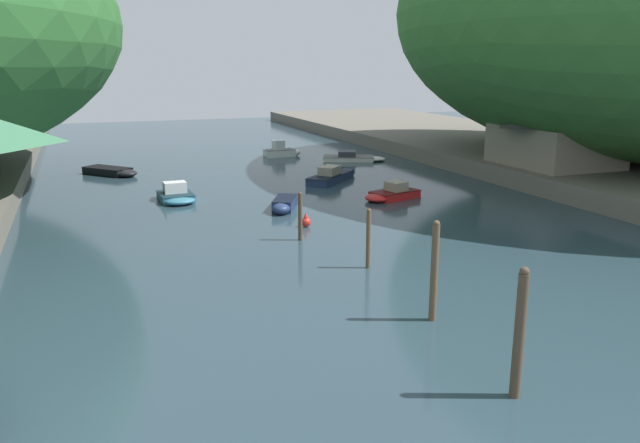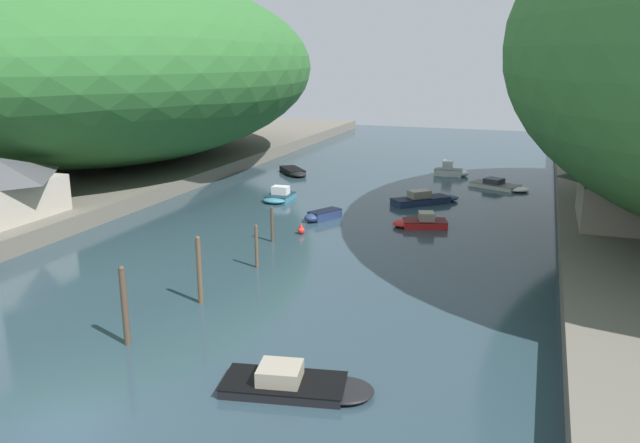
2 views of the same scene
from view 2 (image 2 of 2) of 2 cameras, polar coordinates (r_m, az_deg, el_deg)
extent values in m
plane|color=#283D47|center=(48.81, 1.53, 0.24)|extent=(130.00, 130.00, 0.00)
cube|color=#666056|center=(62.52, -22.97, 2.95)|extent=(22.00, 120.00, 1.30)
ellipsoid|color=#2D662D|center=(70.79, -18.25, 13.15)|extent=(39.00, 54.60, 19.44)
cube|color=gray|center=(47.25, 26.65, 1.58)|extent=(6.70, 7.97, 2.93)
pyramid|color=#4C4C51|center=(46.85, 26.96, 4.19)|extent=(7.23, 8.61, 1.45)
cube|color=teal|center=(55.28, -3.65, 2.24)|extent=(2.14, 2.91, 0.47)
ellipsoid|color=teal|center=(53.99, -4.19, 1.92)|extent=(1.98, 1.49, 0.47)
cube|color=#132A33|center=(55.22, -3.65, 2.49)|extent=(2.18, 2.97, 0.03)
cube|color=silver|center=(55.23, -3.62, 2.87)|extent=(1.46, 1.04, 0.74)
cube|color=navy|center=(48.66, 0.45, 0.61)|extent=(2.25, 2.90, 0.68)
ellipsoid|color=navy|center=(47.78, -0.71, 0.34)|extent=(1.59, 1.69, 0.68)
cube|color=black|center=(48.57, 0.45, 1.02)|extent=(2.30, 2.96, 0.03)
cube|color=silver|center=(62.57, 15.71, 3.17)|extent=(5.01, 3.80, 0.38)
ellipsoid|color=silver|center=(61.58, 17.56, 2.85)|extent=(2.89, 2.79, 0.38)
cube|color=#504E4A|center=(62.53, 15.72, 3.36)|extent=(5.11, 3.87, 0.03)
cube|color=#333842|center=(62.55, 15.62, 3.59)|extent=(2.06, 2.02, 0.51)
cube|color=white|center=(67.67, 11.64, 4.41)|extent=(2.90, 1.63, 0.67)
ellipsoid|color=white|center=(67.55, 12.84, 4.33)|extent=(1.48, 1.50, 0.67)
cube|color=#525252|center=(67.61, 11.65, 4.70)|extent=(2.96, 1.67, 0.03)
cube|color=silver|center=(67.54, 11.60, 5.08)|extent=(1.04, 1.10, 0.92)
cube|color=red|center=(47.10, 9.56, -0.20)|extent=(3.54, 2.62, 0.50)
ellipsoid|color=red|center=(46.92, 7.64, -0.18)|extent=(2.01, 2.06, 0.50)
cube|color=#450A0A|center=(47.03, 9.57, 0.11)|extent=(3.61, 2.67, 0.03)
cube|color=#9E937F|center=(46.97, 9.71, 0.46)|extent=(1.42, 1.50, 0.63)
cube|color=black|center=(67.40, -2.54, 4.62)|extent=(3.86, 4.10, 0.57)
ellipsoid|color=black|center=(65.56, -1.99, 4.34)|extent=(2.51, 2.55, 0.57)
cube|color=black|center=(67.34, -2.54, 4.88)|extent=(3.93, 4.18, 0.03)
cube|color=black|center=(24.76, -3.32, -14.75)|extent=(4.94, 2.98, 0.37)
ellipsoid|color=black|center=(24.43, 2.19, -15.17)|extent=(2.66, 2.43, 0.37)
cube|color=black|center=(24.66, -3.32, -14.34)|extent=(5.04, 3.04, 0.03)
cube|color=#9E937F|center=(24.54, -3.68, -13.69)|extent=(1.87, 1.78, 0.64)
cube|color=navy|center=(54.28, 9.18, 1.87)|extent=(4.86, 4.70, 0.54)
ellipsoid|color=navy|center=(55.67, 11.39, 2.09)|extent=(2.95, 2.90, 0.54)
cube|color=black|center=(54.22, 9.19, 2.16)|extent=(4.96, 4.80, 0.03)
cube|color=#9E937F|center=(54.07, 9.06, 2.48)|extent=(2.10, 2.08, 0.66)
cylinder|color=#4C3D2D|center=(28.82, -17.42, -7.53)|extent=(0.29, 0.29, 3.49)
sphere|color=#4C3D2D|center=(28.20, -17.71, -4.14)|extent=(0.26, 0.26, 0.26)
cylinder|color=brown|center=(32.58, -10.97, -4.51)|extent=(0.26, 0.26, 3.44)
sphere|color=brown|center=(32.04, -11.13, -1.52)|extent=(0.23, 0.23, 0.23)
cylinder|color=brown|center=(37.59, -5.82, -2.36)|extent=(0.20, 0.20, 2.55)
sphere|color=brown|center=(37.22, -5.88, -0.43)|extent=(0.18, 0.18, 0.18)
cylinder|color=#4C3D2D|center=(42.72, -4.40, -0.33)|extent=(0.22, 0.22, 2.35)
sphere|color=#4C3D2D|center=(42.41, -4.43, 1.26)|extent=(0.19, 0.19, 0.19)
sphere|color=red|center=(44.67, -1.74, -0.81)|extent=(0.53, 0.53, 0.53)
cone|color=red|center=(44.56, -1.74, -0.32)|extent=(0.26, 0.26, 0.26)
camera|label=1|loc=(28.55, -51.75, 1.74)|focal=35.00mm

